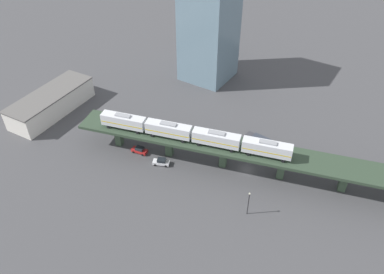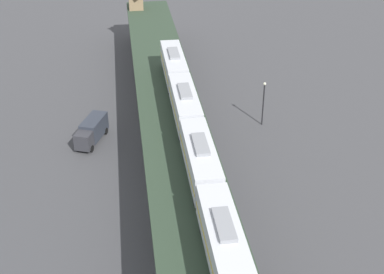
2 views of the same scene
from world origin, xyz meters
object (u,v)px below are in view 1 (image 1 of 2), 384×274
object	(u,v)px
street_car_red	(140,150)
subway_train	(192,134)
office_tower	(209,29)
warehouse_building	(51,103)
street_lamp	(249,202)
street_car_white	(161,162)
delivery_truck	(258,141)

from	to	relation	value
street_car_red	subway_train	bearing A→B (deg)	-72.90
office_tower	warehouse_building	bearing A→B (deg)	147.30
street_car_red	warehouse_building	distance (m)	35.73
subway_train	warehouse_building	size ratio (longest dim) A/B	1.67
office_tower	street_lamp	bearing A→B (deg)	-141.11
street_car_red	street_car_white	bearing A→B (deg)	-94.72
street_lamp	warehouse_building	world-z (taller)	street_lamp
street_car_red	street_car_white	size ratio (longest dim) A/B	0.97
delivery_truck	warehouse_building	xyz separation A→B (m)	(-19.57, 61.79, 1.65)
street_lamp	warehouse_building	bearing A→B (deg)	86.48
subway_train	delivery_truck	distance (m)	21.43
street_car_white	office_tower	world-z (taller)	office_tower
subway_train	delivery_truck	size ratio (longest dim) A/B	6.58
delivery_truck	office_tower	world-z (taller)	office_tower
street_lamp	office_tower	xyz separation A→B (m)	(50.33, 40.60, 13.89)
subway_train	street_car_white	distance (m)	12.05
street_car_white	office_tower	bearing A→B (deg)	16.40
subway_train	street_car_white	size ratio (longest dim) A/B	10.25
delivery_truck	street_lamp	xyz separation A→B (m)	(-23.89, -8.36, 2.35)
street_car_red	street_car_white	xyz separation A→B (m)	(-0.65, -7.88, 0.00)
subway_train	street_car_red	xyz separation A→B (m)	(-4.41, 14.33, -8.83)
street_car_red	office_tower	distance (m)	50.22
subway_train	office_tower	distance (m)	47.80
street_car_white	warehouse_building	size ratio (longest dim) A/B	0.16
street_car_red	delivery_truck	distance (m)	33.18
delivery_truck	office_tower	size ratio (longest dim) A/B	0.21
office_tower	street_car_red	bearing A→B (deg)	-172.59
subway_train	warehouse_building	world-z (taller)	subway_train
delivery_truck	street_lamp	world-z (taller)	street_lamp
street_car_white	office_tower	distance (m)	52.36
street_car_red	office_tower	xyz separation A→B (m)	(46.83, 6.09, 17.06)
office_tower	street_car_white	bearing A→B (deg)	-163.60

